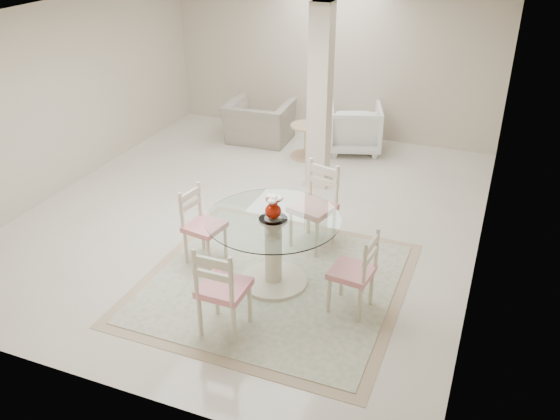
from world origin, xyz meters
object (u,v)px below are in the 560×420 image
at_px(red_vase, 273,207).
at_px(dining_chair_south, 220,285).
at_px(dining_table, 273,251).
at_px(dining_chair_west, 200,220).
at_px(dining_chair_east, 358,267).
at_px(side_table, 307,142).
at_px(column, 320,98).
at_px(armchair_white, 355,128).
at_px(dining_chair_north, 317,200).
at_px(recliner_taupe, 259,122).

xyz_separation_m(red_vase, dining_chair_south, (-0.14, -1.01, -0.39)).
distance_m(dining_table, dining_chair_west, 1.02).
bearing_deg(dining_chair_east, side_table, -147.20).
relative_size(column, armchair_white, 3.01).
xyz_separation_m(dining_chair_south, armchair_white, (-0.09, 5.28, -0.19)).
height_order(column, red_vase, column).
bearing_deg(side_table, dining_chair_west, -91.71).
distance_m(dining_chair_east, dining_chair_north, 1.44).
height_order(red_vase, dining_chair_north, dining_chair_north).
xyz_separation_m(red_vase, dining_chair_north, (0.16, 1.01, -0.36)).
bearing_deg(dining_chair_south, dining_table, -98.17).
bearing_deg(recliner_taupe, side_table, 156.98).
distance_m(dining_chair_west, dining_chair_south, 1.45).
xyz_separation_m(dining_table, dining_chair_north, (0.16, 1.01, 0.19)).
distance_m(recliner_taupe, armchair_white, 1.72).
bearing_deg(armchair_white, dining_table, 75.12).
height_order(red_vase, dining_chair_west, red_vase).
bearing_deg(dining_chair_west, column, -4.35).
distance_m(dining_chair_south, recliner_taupe, 5.39).
distance_m(dining_chair_north, recliner_taupe, 3.71).
height_order(column, recliner_taupe, column).
xyz_separation_m(dining_chair_east, dining_chair_west, (-2.01, 0.30, -0.01)).
relative_size(dining_chair_east, side_table, 1.83).
bearing_deg(dining_chair_west, red_vase, -89.62).
relative_size(dining_chair_east, dining_chair_south, 0.92).
bearing_deg(dining_chair_north, recliner_taupe, 140.05).
xyz_separation_m(dining_table, recliner_taupe, (-1.94, 4.06, -0.07)).
relative_size(column, side_table, 4.71).
bearing_deg(dining_table, side_table, 103.76).
xyz_separation_m(column, armchair_white, (0.16, 1.52, -0.94)).
bearing_deg(dining_chair_south, dining_chair_east, -143.27).
height_order(dining_chair_east, dining_chair_west, dining_chair_east).
distance_m(column, dining_chair_south, 3.84).
xyz_separation_m(dining_chair_west, side_table, (0.11, 3.52, -0.28)).
bearing_deg(dining_chair_east, dining_chair_north, -137.72).
bearing_deg(red_vase, recliner_taupe, 115.59).
distance_m(dining_chair_north, armchair_white, 3.28).
bearing_deg(dining_chair_south, recliner_taupe, -70.67).
bearing_deg(recliner_taupe, dining_chair_east, 122.11).
distance_m(dining_chair_north, dining_chair_west, 1.45).
distance_m(dining_chair_south, armchair_white, 5.28).
bearing_deg(dining_chair_west, dining_chair_south, -134.45).
bearing_deg(column, armchair_white, 84.06).
bearing_deg(dining_chair_north, side_table, 127.14).
height_order(dining_chair_south, recliner_taupe, dining_chair_south).
xyz_separation_m(dining_chair_east, dining_chair_south, (-1.15, -0.86, 0.05)).
bearing_deg(column, dining_chair_south, -86.21).
relative_size(dining_chair_south, recliner_taupe, 1.01).
relative_size(dining_chair_east, dining_chair_north, 0.88).
relative_size(dining_table, dining_chair_north, 1.24).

